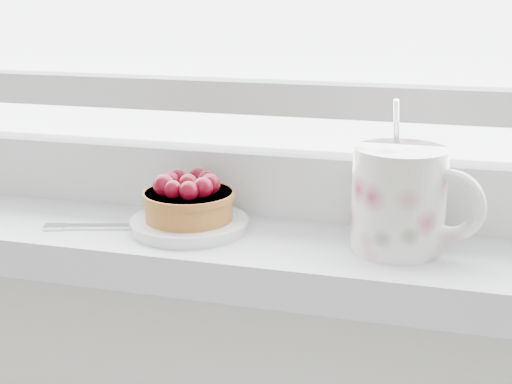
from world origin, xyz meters
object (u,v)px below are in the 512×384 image
(raspberry_tart, at_px, (189,199))
(floral_mug, at_px, (402,198))
(saucer, at_px, (189,224))
(fork, at_px, (143,226))

(raspberry_tart, distance_m, floral_mug, 0.22)
(saucer, height_order, raspberry_tart, raspberry_tart)
(saucer, height_order, fork, saucer)
(raspberry_tart, relative_size, floral_mug, 0.66)
(saucer, relative_size, floral_mug, 0.86)
(saucer, xyz_separation_m, raspberry_tart, (0.00, 0.00, 0.03))
(floral_mug, distance_m, fork, 0.27)
(floral_mug, relative_size, fork, 0.70)
(fork, bearing_deg, saucer, 10.34)
(raspberry_tart, distance_m, fork, 0.06)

